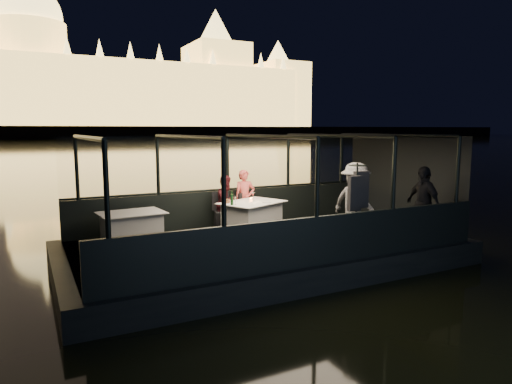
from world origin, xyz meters
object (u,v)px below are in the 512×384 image
dining_table_central (252,218)px  passenger_dark (423,203)px  person_man_maroon (227,199)px  dining_table_aft (132,227)px  chair_port_left (224,212)px  chair_port_right (247,210)px  coat_stand (356,207)px  person_woman_coral (245,198)px  passenger_stripe (355,203)px  wine_bottle (232,198)px

dining_table_central → passenger_dark: 3.84m
dining_table_central → person_man_maroon: 0.89m
dining_table_aft → chair_port_left: bearing=11.2°
chair_port_right → person_man_maroon: 0.60m
coat_stand → passenger_dark: size_ratio=1.08×
person_woman_coral → passenger_stripe: size_ratio=0.83×
chair_port_right → passenger_stripe: passenger_stripe is taller
dining_table_central → chair_port_left: chair_port_left is taller
person_man_maroon → person_woman_coral: bearing=-17.8°
chair_port_right → passenger_dark: (2.87, -2.91, 0.40)m
passenger_dark → chair_port_left: bearing=-125.1°
wine_bottle → person_woman_coral: bearing=51.3°
chair_port_right → passenger_dark: 4.11m
passenger_stripe → coat_stand: bearing=129.4°
dining_table_aft → passenger_dark: passenger_dark is taller
dining_table_central → wine_bottle: 0.82m
passenger_stripe → wine_bottle: passenger_stripe is taller
dining_table_aft → chair_port_right: 2.94m
dining_table_central → passenger_stripe: passenger_stripe is taller
dining_table_central → passenger_dark: passenger_dark is taller
passenger_dark → wine_bottle: 4.21m
coat_stand → person_man_maroon: size_ratio=1.34×
chair_port_left → person_man_maroon: bearing=28.3°
dining_table_central → person_woman_coral: bearing=76.6°
dining_table_aft → person_woman_coral: bearing=10.4°
chair_port_left → wine_bottle: 1.03m
passenger_stripe → dining_table_aft: bearing=53.4°
person_man_maroon → wine_bottle: bearing=-130.1°
passenger_stripe → chair_port_left: bearing=28.2°
chair_port_left → coat_stand: size_ratio=0.51×
chair_port_right → coat_stand: coat_stand is taller
passenger_stripe → wine_bottle: (-2.27, 1.50, 0.06)m
coat_stand → person_man_maroon: coat_stand is taller
dining_table_central → person_woman_coral: person_woman_coral is taller
chair_port_left → passenger_stripe: bearing=-34.6°
dining_table_central → person_woman_coral: (0.19, 0.79, 0.36)m
chair_port_right → wine_bottle: 1.21m
coat_stand → wine_bottle: 2.77m
chair_port_left → person_woman_coral: size_ratio=0.63×
person_woman_coral → passenger_dark: size_ratio=0.87×
person_woman_coral → person_man_maroon: 0.52m
dining_table_central → dining_table_aft: (-2.74, 0.25, 0.00)m
chair_port_right → person_woman_coral: size_ratio=0.60×
passenger_dark → wine_bottle: bearing=-114.2°
coat_stand → passenger_stripe: bearing=52.2°
coat_stand → person_man_maroon: 3.40m
coat_stand → wine_bottle: bearing=130.3°
dining_table_central → passenger_stripe: size_ratio=0.83×
person_woman_coral → passenger_dark: 4.21m
person_woman_coral → wine_bottle: 1.27m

